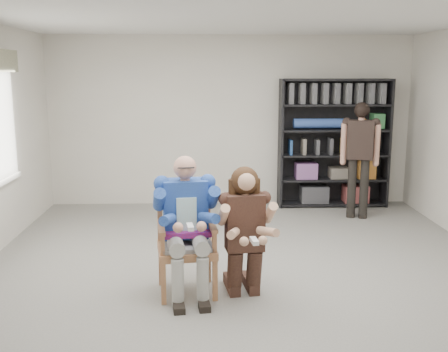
{
  "coord_description": "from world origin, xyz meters",
  "views": [
    {
      "loc": [
        -0.39,
        -5.21,
        2.21
      ],
      "look_at": [
        -0.2,
        0.6,
        1.05
      ],
      "focal_mm": 42.0,
      "sensor_mm": 36.0,
      "label": 1
    }
  ],
  "objects_px": {
    "armchair": "(187,241)",
    "seated_man": "(186,225)",
    "standing_man": "(359,161)",
    "kneeling_woman": "(245,234)",
    "bookshelf": "(334,143)"
  },
  "relations": [
    {
      "from": "armchair",
      "to": "seated_man",
      "type": "relative_size",
      "value": 0.77
    },
    {
      "from": "standing_man",
      "to": "seated_man",
      "type": "bearing_deg",
      "value": -115.99
    },
    {
      "from": "seated_man",
      "to": "standing_man",
      "type": "relative_size",
      "value": 0.8
    },
    {
      "from": "armchair",
      "to": "kneeling_woman",
      "type": "distance_m",
      "value": 0.6
    },
    {
      "from": "armchair",
      "to": "bookshelf",
      "type": "distance_m",
      "value": 4.19
    },
    {
      "from": "kneeling_woman",
      "to": "bookshelf",
      "type": "relative_size",
      "value": 0.62
    },
    {
      "from": "kneeling_woman",
      "to": "standing_man",
      "type": "bearing_deg",
      "value": 47.94
    },
    {
      "from": "armchair",
      "to": "bookshelf",
      "type": "bearing_deg",
      "value": 48.76
    },
    {
      "from": "standing_man",
      "to": "bookshelf",
      "type": "bearing_deg",
      "value": 122.28
    },
    {
      "from": "armchair",
      "to": "kneeling_woman",
      "type": "relative_size",
      "value": 0.84
    },
    {
      "from": "seated_man",
      "to": "bookshelf",
      "type": "height_order",
      "value": "bookshelf"
    },
    {
      "from": "kneeling_woman",
      "to": "standing_man",
      "type": "distance_m",
      "value": 3.43
    },
    {
      "from": "armchair",
      "to": "seated_man",
      "type": "bearing_deg",
      "value": 82.33
    },
    {
      "from": "kneeling_woman",
      "to": "bookshelf",
      "type": "bearing_deg",
      "value": 56.7
    },
    {
      "from": "kneeling_woman",
      "to": "seated_man",
      "type": "bearing_deg",
      "value": 160.64
    }
  ]
}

